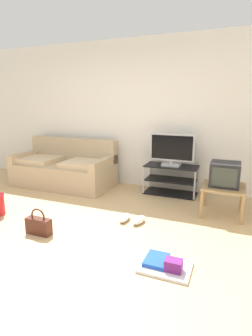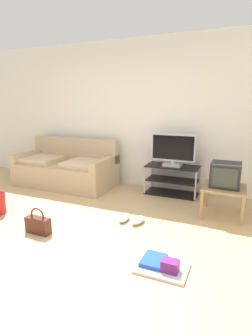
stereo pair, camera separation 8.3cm
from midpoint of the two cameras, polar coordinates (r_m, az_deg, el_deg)
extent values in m
cube|color=tan|center=(3.41, -14.16, -14.39)|extent=(9.00, 9.80, 0.02)
cube|color=silver|center=(5.17, 1.89, 11.21)|extent=(9.00, 0.10, 2.70)
cube|color=tan|center=(5.35, -12.33, -1.32)|extent=(1.90, 0.94, 0.44)
cube|color=tan|center=(5.55, -10.33, 4.00)|extent=(1.90, 0.20, 0.45)
cube|color=tan|center=(5.83, -19.52, 2.50)|extent=(0.14, 0.94, 0.17)
cube|color=tan|center=(4.82, -3.99, 1.05)|extent=(0.14, 0.94, 0.17)
cube|color=#CBAF89|center=(5.56, -17.20, 1.79)|extent=(0.76, 0.66, 0.10)
cube|color=#CBAF89|center=(4.95, -7.97, 0.87)|extent=(0.76, 0.66, 0.10)
cube|color=black|center=(4.72, 10.40, 0.36)|extent=(0.91, 0.44, 0.02)
cube|color=black|center=(4.78, 10.27, -2.53)|extent=(0.87, 0.42, 0.02)
cube|color=black|center=(4.85, 10.15, -5.33)|extent=(0.91, 0.44, 0.02)
cylinder|color=#B7B7BC|center=(4.71, 4.48, -2.60)|extent=(0.03, 0.03, 0.51)
cylinder|color=#B7B7BC|center=(4.51, 15.10, -3.77)|extent=(0.03, 0.03, 0.51)
cylinder|color=#B7B7BC|center=(5.08, 5.99, -1.41)|extent=(0.03, 0.03, 0.51)
cylinder|color=#B7B7BC|center=(4.90, 15.83, -2.43)|extent=(0.03, 0.03, 0.51)
cube|color=#B2B2B7|center=(4.69, 10.36, 0.71)|extent=(0.31, 0.22, 0.05)
cube|color=#B2B2B7|center=(4.68, 10.38, 1.25)|extent=(0.05, 0.04, 0.04)
cube|color=#B2B2B7|center=(4.63, 10.52, 4.31)|extent=(0.76, 0.04, 0.47)
cube|color=black|center=(4.61, 10.45, 4.27)|extent=(0.70, 0.01, 0.41)
cube|color=#9E7A4C|center=(4.03, 20.74, -3.94)|extent=(0.58, 0.58, 0.03)
cube|color=#9E7A4C|center=(3.87, 16.39, -7.68)|extent=(0.04, 0.04, 0.40)
cube|color=#9E7A4C|center=(3.85, 24.13, -8.45)|extent=(0.04, 0.04, 0.40)
cube|color=#9E7A4C|center=(4.36, 17.28, -5.33)|extent=(0.04, 0.04, 0.40)
cube|color=#9E7A4C|center=(4.34, 24.12, -5.99)|extent=(0.04, 0.04, 0.40)
cube|color=#232326|center=(4.00, 20.98, -1.33)|extent=(0.40, 0.37, 0.34)
cube|color=#333833|center=(3.82, 20.83, -2.01)|extent=(0.33, 0.01, 0.26)
cube|color=#4C2319|center=(3.54, -17.55, -11.56)|extent=(0.32, 0.12, 0.20)
torus|color=#4C2319|center=(3.48, -17.71, -9.60)|extent=(0.20, 0.02, 0.20)
ellipsoid|color=white|center=(3.72, 0.24, -10.53)|extent=(0.12, 0.26, 0.09)
ellipsoid|color=white|center=(3.65, 3.28, -11.05)|extent=(0.17, 0.28, 0.09)
cube|color=silver|center=(2.80, 8.58, -20.22)|extent=(0.50, 0.37, 0.03)
cube|color=#661E70|center=(2.71, 10.30, -19.80)|extent=(0.16, 0.12, 0.11)
cube|color=blue|center=(2.84, 6.76, -18.88)|extent=(0.22, 0.28, 0.04)
camera|label=1|loc=(0.04, -89.38, 0.15)|focal=28.63mm
camera|label=2|loc=(0.04, 90.62, -0.15)|focal=28.63mm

